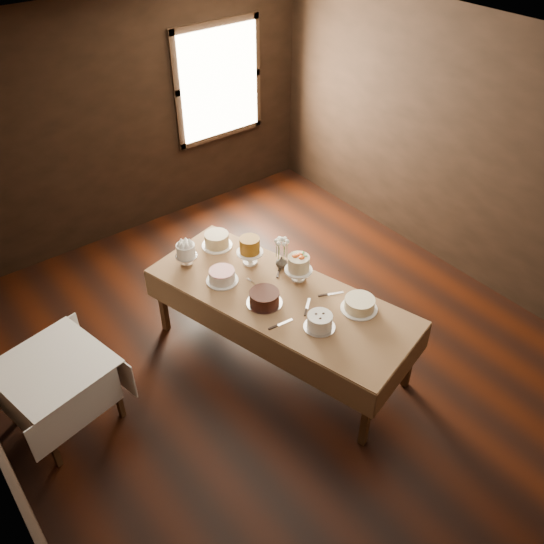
{
  "coord_description": "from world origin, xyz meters",
  "views": [
    {
      "loc": [
        -2.46,
        -2.98,
        4.11
      ],
      "look_at": [
        0.0,
        0.2,
        0.95
      ],
      "focal_mm": 37.7,
      "sensor_mm": 36.0,
      "label": 1
    }
  ],
  "objects": [
    {
      "name": "cake_caramel",
      "position": [
        0.06,
        0.62,
        0.9
      ],
      "size": [
        0.26,
        0.26,
        0.3
      ],
      "color": "white",
      "rests_on": "display_table"
    },
    {
      "name": "flower_bouquet",
      "position": [
        0.26,
        0.39,
        1.01
      ],
      "size": [
        0.14,
        0.14,
        0.2
      ],
      "primitive_type": null,
      "color": "white",
      "rests_on": "flower_vase"
    },
    {
      "name": "cake_meringue",
      "position": [
        -0.43,
        0.99,
        0.88
      ],
      "size": [
        0.25,
        0.25,
        0.23
      ],
      "color": "silver",
      "rests_on": "display_table"
    },
    {
      "name": "cake_swirl",
      "position": [
        -0.01,
        -0.46,
        0.84
      ],
      "size": [
        0.27,
        0.27,
        0.14
      ],
      "color": "silver",
      "rests_on": "display_table"
    },
    {
      "name": "side_table",
      "position": [
        -1.94,
        0.59,
        0.61
      ],
      "size": [
        0.98,
        0.98,
        0.69
      ],
      "rotation": [
        0.0,
        0.0,
        0.21
      ],
      "color": "#3F2613",
      "rests_on": "ground"
    },
    {
      "name": "cake_server_d",
      "position": [
        0.24,
        0.38,
        0.78
      ],
      "size": [
        0.2,
        0.18,
        0.01
      ],
      "primitive_type": "cube",
      "rotation": [
        0.0,
        0.0,
        0.72
      ],
      "color": "silver",
      "rests_on": "display_table"
    },
    {
      "name": "wall_right",
      "position": [
        2.5,
        0.0,
        1.4
      ],
      "size": [
        0.02,
        6.0,
        2.8
      ],
      "primitive_type": "cube",
      "color": "black",
      "rests_on": "ground"
    },
    {
      "name": "cake_server_c",
      "position": [
        -0.1,
        0.37,
        0.78
      ],
      "size": [
        0.03,
        0.24,
        0.01
      ],
      "primitive_type": "cube",
      "rotation": [
        0.0,
        0.0,
        1.61
      ],
      "color": "silver",
      "rests_on": "display_table"
    },
    {
      "name": "window",
      "position": [
        1.3,
        2.94,
        1.6
      ],
      "size": [
        1.1,
        0.05,
        1.3
      ],
      "primitive_type": "cube",
      "color": "#FFEABF",
      "rests_on": "wall_back"
    },
    {
      "name": "flower_vase",
      "position": [
        0.26,
        0.39,
        0.83
      ],
      "size": [
        0.14,
        0.14,
        0.12
      ],
      "primitive_type": "imported",
      "rotation": [
        0.0,
        0.0,
        1.28
      ],
      "color": "#2D2823",
      "rests_on": "display_table"
    },
    {
      "name": "wall_back",
      "position": [
        0.0,
        3.0,
        1.4
      ],
      "size": [
        5.0,
        0.02,
        2.8
      ],
      "primitive_type": "cube",
      "color": "black",
      "rests_on": "ground"
    },
    {
      "name": "cake_speckled",
      "position": [
        -0.04,
        1.05,
        0.84
      ],
      "size": [
        0.32,
        0.32,
        0.14
      ],
      "color": "white",
      "rests_on": "display_table"
    },
    {
      "name": "cake_cream",
      "position": [
        0.42,
        -0.5,
        0.83
      ],
      "size": [
        0.37,
        0.37,
        0.11
      ],
      "color": "white",
      "rests_on": "display_table"
    },
    {
      "name": "ceiling",
      "position": [
        0.0,
        0.0,
        2.8
      ],
      "size": [
        5.0,
        6.0,
        0.01
      ],
      "primitive_type": "cube",
      "color": "beige",
      "rests_on": "wall_back"
    },
    {
      "name": "cake_server_b",
      "position": [
        0.4,
        -0.22,
        0.78
      ],
      "size": [
        0.23,
        0.12,
        0.01
      ],
      "primitive_type": "cube",
      "rotation": [
        0.0,
        0.0,
        -0.41
      ],
      "color": "silver",
      "rests_on": "display_table"
    },
    {
      "name": "cake_lattice",
      "position": [
        -0.31,
        0.56,
        0.83
      ],
      "size": [
        0.3,
        0.3,
        0.11
      ],
      "color": "white",
      "rests_on": "display_table"
    },
    {
      "name": "cake_chocolate",
      "position": [
        -0.19,
        0.06,
        0.83
      ],
      "size": [
        0.37,
        0.37,
        0.13
      ],
      "color": "silver",
      "rests_on": "display_table"
    },
    {
      "name": "cake_server_a",
      "position": [
        0.11,
        -0.18,
        0.78
      ],
      "size": [
        0.2,
        0.17,
        0.01
      ],
      "primitive_type": "cube",
      "rotation": [
        0.0,
        0.0,
        0.7
      ],
      "color": "silver",
      "rests_on": "display_table"
    },
    {
      "name": "display_table",
      "position": [
        -0.01,
        0.07,
        0.72
      ],
      "size": [
        1.6,
        2.66,
        0.77
      ],
      "rotation": [
        0.0,
        0.0,
        0.27
      ],
      "color": "#3F2613",
      "rests_on": "ground"
    },
    {
      "name": "cake_flowers",
      "position": [
        0.27,
        0.15,
        0.89
      ],
      "size": [
        0.26,
        0.26,
        0.27
      ],
      "color": "white",
      "rests_on": "display_table"
    },
    {
      "name": "floor",
      "position": [
        0.0,
        0.0,
        0.0
      ],
      "size": [
        5.0,
        6.0,
        0.01
      ],
      "primitive_type": "cube",
      "color": "black",
      "rests_on": "ground"
    },
    {
      "name": "cake_server_e",
      "position": [
        -0.2,
        -0.24,
        0.78
      ],
      "size": [
        0.24,
        0.05,
        0.01
      ],
      "primitive_type": "cube",
      "rotation": [
        0.0,
        0.0,
        -0.1
      ],
      "color": "silver",
      "rests_on": "display_table"
    }
  ]
}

